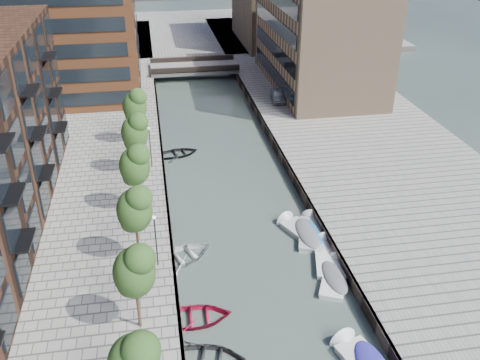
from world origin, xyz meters
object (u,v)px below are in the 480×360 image
object	(u,v)px
tree_3	(134,208)
sloop_3	(182,259)
motorboat_1	(335,276)
tree_2	(134,269)
sloop_2	(196,320)
tree_5	(134,130)
bridge	(194,67)
motorboat_4	(303,233)
sloop_4	(178,155)
motorboat_2	(326,255)
tree_4	(134,164)
tree_6	(135,105)
car	(278,95)
motorboat_3	(310,231)

from	to	relation	value
tree_3	sloop_3	size ratio (longest dim) A/B	1.16
tree_3	motorboat_1	xyz separation A→B (m)	(13.78, -3.42, -5.12)
tree_2	sloop_2	world-z (taller)	tree_2
tree_5	bridge	bearing A→B (deg)	75.56
motorboat_4	sloop_2	bearing A→B (deg)	-138.83
tree_3	sloop_4	xyz separation A→B (m)	(4.08, 19.26, -5.31)
tree_5	sloop_4	distance (m)	8.51
tree_5	motorboat_2	size ratio (longest dim) A/B	1.13
motorboat_4	tree_4	bearing A→B (deg)	160.44
tree_6	sloop_3	xyz separation A→B (m)	(3.10, -20.28, -5.31)
car	motorboat_3	bearing A→B (deg)	-92.09
tree_3	motorboat_2	size ratio (longest dim) A/B	1.13
motorboat_1	tree_6	bearing A→B (deg)	119.44
sloop_3	car	bearing A→B (deg)	-50.17
sloop_2	motorboat_2	bearing A→B (deg)	-63.17
tree_2	sloop_4	world-z (taller)	tree_2
car	sloop_2	bearing A→B (deg)	-104.91
sloop_3	sloop_4	distance (m)	18.56
tree_3	tree_2	bearing A→B (deg)	-90.00
car	tree_3	bearing A→B (deg)	-113.49
tree_4	motorboat_3	distance (m)	15.29
sloop_4	car	size ratio (longest dim) A/B	1.02
car	motorboat_4	bearing A→B (deg)	-93.23
motorboat_1	motorboat_2	size ratio (longest dim) A/B	0.94
tree_5	motorboat_2	bearing A→B (deg)	-46.56
motorboat_2	sloop_2	bearing A→B (deg)	-153.49
tree_4	sloop_3	bearing A→B (deg)	-63.73
motorboat_4	sloop_3	bearing A→B (deg)	-170.70
sloop_4	car	xyz separation A→B (m)	(13.75, 12.20, 1.74)
tree_5	sloop_4	bearing A→B (deg)	52.15
tree_6	sloop_2	bearing A→B (deg)	-82.72
bridge	tree_4	bearing A→B (deg)	-102.00
motorboat_1	motorboat_3	distance (m)	5.87
tree_4	car	xyz separation A→B (m)	(17.84, 24.45, -3.57)
motorboat_1	motorboat_2	bearing A→B (deg)	85.08
tree_2	motorboat_3	world-z (taller)	tree_2
sloop_2	motorboat_1	distance (m)	10.66
motorboat_4	motorboat_2	bearing A→B (deg)	-73.44
tree_2	sloop_4	bearing A→B (deg)	81.16
tree_6	sloop_2	world-z (taller)	tree_6
motorboat_4	car	xyz separation A→B (m)	(4.76, 29.10, 1.52)
tree_3	motorboat_4	world-z (taller)	tree_3
tree_4	motorboat_2	xyz separation A→B (m)	(14.01, -7.79, -5.21)
motorboat_3	tree_2	bearing A→B (deg)	-145.36
sloop_4	motorboat_1	xyz separation A→B (m)	(9.70, -22.68, 0.19)
bridge	car	xyz separation A→B (m)	(9.34, -15.55, 0.35)
sloop_4	tree_3	bearing A→B (deg)	155.07
tree_4	sloop_3	xyz separation A→B (m)	(3.10, -6.28, -5.31)
sloop_3	tree_4	bearing A→B (deg)	1.72
sloop_4	sloop_2	bearing A→B (deg)	165.63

